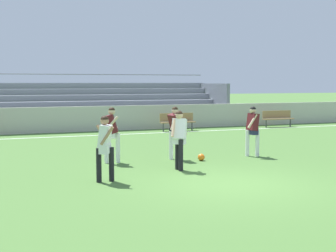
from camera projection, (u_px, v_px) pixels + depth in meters
The scene contains 12 objects.
ground_plane at pixel (232, 184), 11.18m from camera, with size 160.00×160.00×0.00m, color #477033.
field_line_sideline at pixel (116, 135), 21.75m from camera, with size 44.00×0.12×0.01m, color white.
sideline_wall at pixel (107, 118), 23.41m from camera, with size 48.00×0.16×1.26m, color #BCB7AD.
bleacher_stand at pixel (70, 104), 25.72m from camera, with size 17.87×4.18×2.96m.
bench_near_wall_gap at pixel (177, 120), 23.35m from camera, with size 1.80×0.40×0.90m.
bench_far_right at pixel (278, 117), 25.44m from camera, with size 1.80×0.40×0.90m.
player_white_trailing_run at pixel (179, 135), 12.83m from camera, with size 0.62×0.51×1.67m.
player_dark_deep_cover at pixel (175, 128), 14.63m from camera, with size 0.46×0.45×1.68m.
player_white_pressing_high at pixel (105, 143), 11.33m from camera, with size 0.45×0.65×1.64m.
player_dark_wide_left at pixel (112, 130), 14.00m from camera, with size 0.50×0.60×1.70m.
player_dark_dropping_back at pixel (253, 127), 15.28m from camera, with size 0.60×0.45×1.65m.
soccer_ball at pixel (201, 157), 14.49m from camera, with size 0.22×0.22×0.22m, color orange.
Camera 1 is at (-5.34, -9.74, 2.44)m, focal length 49.51 mm.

